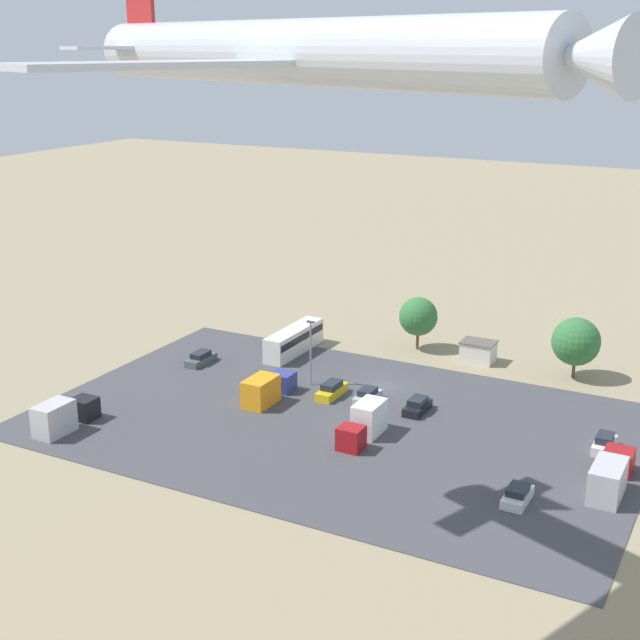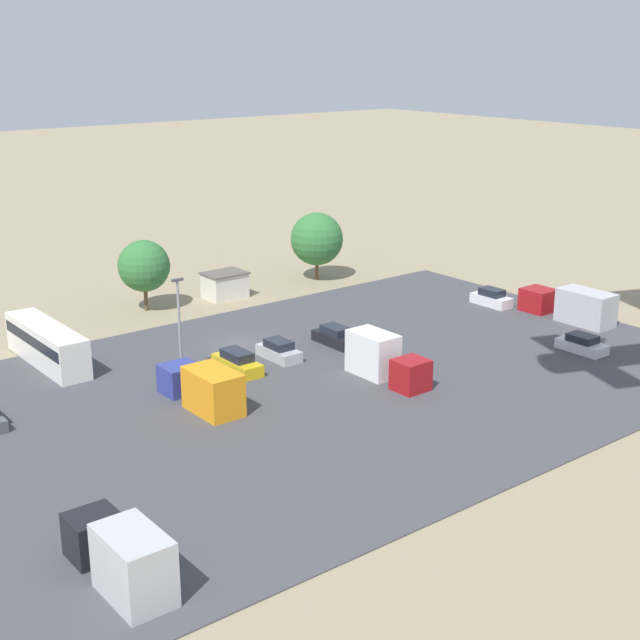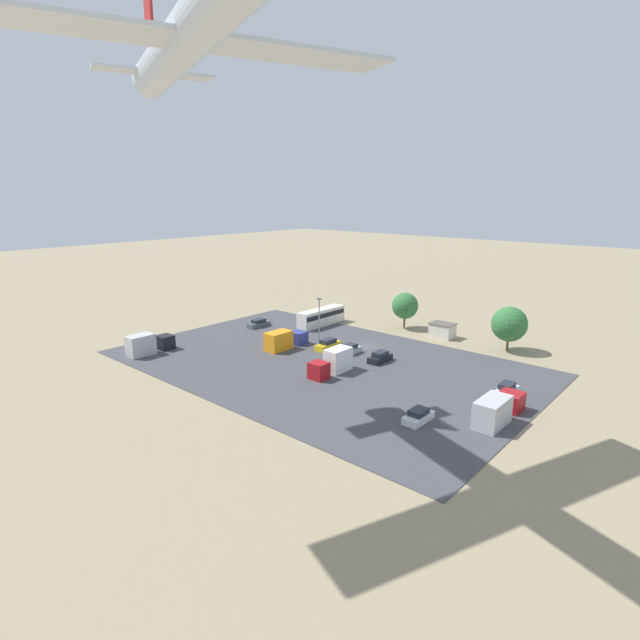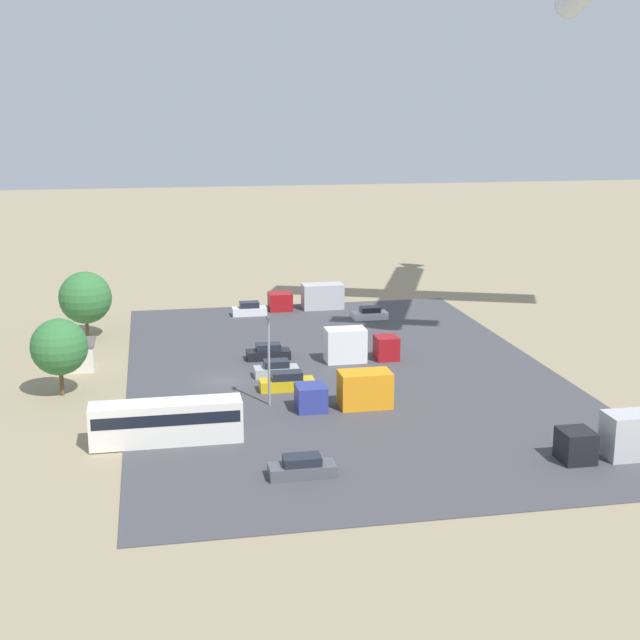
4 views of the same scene
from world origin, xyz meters
The scene contains 18 objects.
ground_plane centered at (0.00, 0.00, 0.00)m, with size 400.00×400.00×0.00m, color gray.
parking_lot_surface centered at (0.00, 10.97, 0.04)m, with size 60.21×38.97×0.08m.
shed_building centered at (-6.88, -13.05, 1.29)m, with size 4.09×3.16×2.55m.
bus centered at (14.32, -5.36, 1.76)m, with size 2.46×11.04×3.12m.
parked_car_0 centered at (-20.80, 18.74, 0.67)m, with size 1.87×4.02×1.41m.
parked_car_1 centered at (-6.24, 4.91, 0.73)m, with size 1.79×4.22×1.55m.
parked_car_2 centered at (3.65, 5.19, 0.76)m, with size 1.75×4.75×1.63m.
parked_car_3 centered at (22.27, 3.33, 0.68)m, with size 1.75×4.48×1.45m.
parked_car_4 centered at (-0.50, 4.87, 0.71)m, with size 1.79×4.02×1.51m.
parked_car_5 centered at (-25.29, 5.21, 0.75)m, with size 1.73×4.03×1.62m.
parked_truck_0 centered at (9.25, 9.54, 1.44)m, with size 2.53×7.81×2.97m.
parked_truck_1 centered at (-4.02, 13.26, 1.58)m, with size 2.33×7.10×3.27m.
parked_truck_2 centered at (-27.24, 12.92, 1.46)m, with size 2.55×9.06×3.02m.
parked_truck_3 centered at (23.25, 25.49, 1.55)m, with size 2.43×7.37×3.21m.
tree_near_shed centered at (1.32, -13.89, 4.29)m, with size 4.83×4.83×6.72m.
tree_apron_mid centered at (-18.32, -12.94, 4.39)m, with size 5.54×5.54×7.16m.
light_pole_lot_centre centered at (7.35, 3.17, 4.24)m, with size 0.90×0.28×7.48m.
airplane centered at (-11.39, 38.49, 36.38)m, with size 40.16×34.20×9.55m.
Camera 1 is at (-37.37, 85.53, 36.96)m, focal length 50.00 mm.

